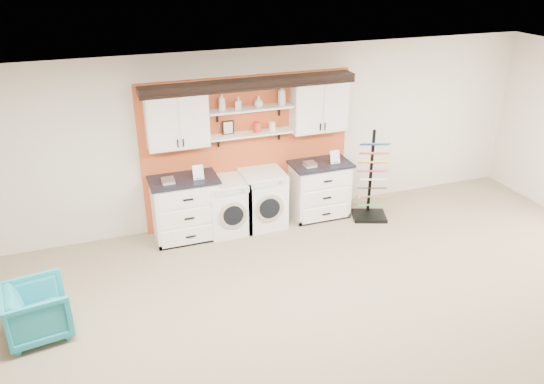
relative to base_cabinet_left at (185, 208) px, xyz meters
name	(u,v)px	position (x,y,z in m)	size (l,w,h in m)	color
floor	(361,381)	(1.13, -3.64, -0.50)	(10.00, 10.00, 0.00)	gray
ceiling	(385,128)	(1.13, -3.64, 2.30)	(10.00, 10.00, 0.00)	white
wall_back	(247,138)	(1.13, 0.36, 0.90)	(10.00, 10.00, 0.00)	beige
accent_panel	(248,150)	(1.13, 0.32, 0.70)	(3.40, 0.07, 2.40)	#BB4A20
upper_cabinet_left	(177,120)	(0.00, 0.15, 1.38)	(0.90, 0.35, 0.84)	white
upper_cabinet_right	(319,105)	(2.26, 0.15, 1.38)	(0.90, 0.35, 0.84)	white
shelf_lower	(251,134)	(1.13, 0.16, 1.03)	(1.32, 0.28, 0.03)	white
shelf_upper	(251,109)	(1.13, 0.16, 1.43)	(1.32, 0.28, 0.03)	white
crown_molding	(250,83)	(1.13, 0.17, 1.82)	(3.30, 0.41, 0.13)	black
picture_frame	(228,128)	(0.78, 0.21, 1.15)	(0.18, 0.02, 0.22)	black
canister_red	(257,127)	(1.23, 0.16, 1.12)	(0.11, 0.11, 0.16)	red
canister_cream	(272,126)	(1.48, 0.16, 1.11)	(0.10, 0.10, 0.14)	silver
base_cabinet_left	(185,208)	(0.00, 0.00, 0.00)	(1.03, 0.66, 1.01)	white
base_cabinet_right	(319,189)	(2.26, 0.00, -0.02)	(0.98, 0.66, 0.96)	white
washer	(227,205)	(0.67, 0.00, -0.06)	(0.64, 0.71, 0.89)	white
dryer	(263,199)	(1.26, 0.00, -0.03)	(0.67, 0.71, 0.94)	white
sample_rack	(371,190)	(3.04, -0.36, -0.01)	(0.67, 0.61, 1.50)	black
armchair	(38,311)	(-2.08, -1.69, -0.18)	(0.69, 0.71, 0.65)	teal
soap_bottle_a	(222,102)	(0.69, 0.16, 1.58)	(0.10, 0.10, 0.27)	silver
soap_bottle_b	(238,103)	(0.94, 0.16, 1.54)	(0.08, 0.09, 0.19)	silver
soap_bottle_c	(258,102)	(1.26, 0.16, 1.53)	(0.13, 0.13, 0.17)	silver
soap_bottle_d	(282,94)	(1.63, 0.16, 1.60)	(0.12, 0.13, 0.32)	silver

